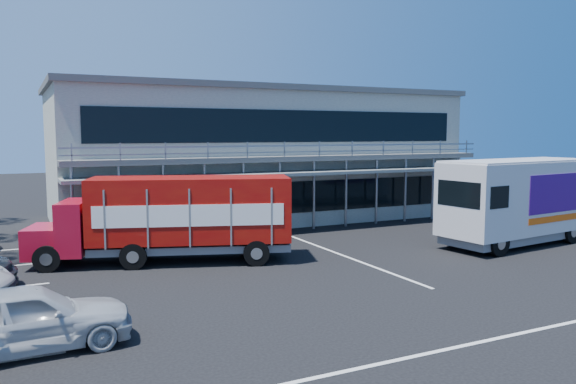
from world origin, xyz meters
name	(u,v)px	position (x,y,z in m)	size (l,w,h in m)	color
ground	(345,281)	(0.00, 0.00, 0.00)	(120.00, 120.00, 0.00)	black
building	(254,154)	(3.00, 14.94, 3.66)	(22.40, 12.00, 7.30)	gray
red_truck	(173,216)	(-4.33, 5.21, 1.76)	(9.73, 5.09, 3.21)	#A80D22
white_van	(517,200)	(9.99, 2.00, 1.97)	(7.83, 3.44, 3.71)	silver
parked_car_a	(27,318)	(-9.50, -2.00, 0.77)	(1.81, 4.50, 1.53)	#B4B7BB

